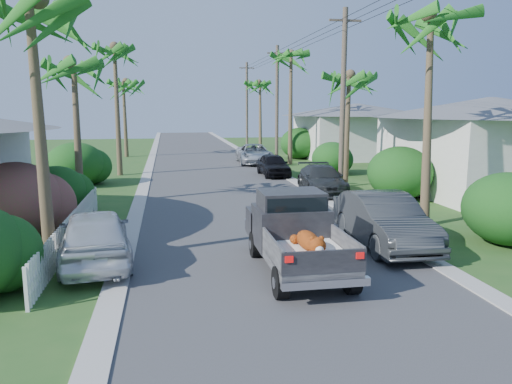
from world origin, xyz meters
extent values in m
plane|color=#28521F|center=(0.00, 0.00, 0.00)|extent=(120.00, 120.00, 0.00)
cube|color=#38383A|center=(0.00, 25.00, 0.01)|extent=(8.00, 100.00, 0.02)
cube|color=#A5A39E|center=(-4.30, 25.00, 0.03)|extent=(0.60, 100.00, 0.06)
cube|color=#A5A39E|center=(4.30, 25.00, 0.03)|extent=(0.60, 100.00, 0.06)
cylinder|color=black|center=(-0.52, -0.20, 0.38)|extent=(0.28, 0.76, 0.76)
cylinder|color=black|center=(1.18, -0.20, 0.38)|extent=(0.28, 0.76, 0.76)
cylinder|color=black|center=(-0.52, 3.05, 0.38)|extent=(0.28, 0.76, 0.76)
cylinder|color=black|center=(1.18, 3.05, 0.38)|extent=(0.28, 0.76, 0.76)
cube|color=slate|center=(0.33, 0.45, 0.62)|extent=(1.90, 2.40, 0.24)
cube|color=slate|center=(-0.59, 0.45, 1.00)|extent=(0.06, 2.40, 0.55)
cube|color=slate|center=(1.25, 0.45, 1.00)|extent=(0.06, 2.40, 0.55)
cube|color=black|center=(0.33, -0.72, 0.98)|extent=(1.92, 0.08, 0.52)
cube|color=silver|center=(0.33, -0.88, 0.55)|extent=(1.98, 0.18, 0.18)
cube|color=red|center=(-0.47, -0.77, 1.10)|extent=(0.18, 0.05, 0.14)
cube|color=red|center=(1.13, -0.77, 1.10)|extent=(0.18, 0.05, 0.14)
cube|color=black|center=(0.33, 2.30, 1.05)|extent=(1.94, 1.65, 1.10)
cube|color=black|center=(0.33, 2.30, 1.78)|extent=(1.70, 1.35, 0.55)
cube|color=black|center=(0.33, 1.63, 1.75)|extent=(1.60, 0.05, 0.45)
cube|color=black|center=(0.33, 3.55, 0.90)|extent=(1.94, 1.20, 0.80)
cube|color=white|center=(0.33, 0.45, 0.82)|extent=(1.70, 2.10, 0.16)
ellipsoid|color=#FF5E15|center=(0.33, 0.55, 1.12)|extent=(0.48, 1.25, 0.43)
sphere|color=#FF5E15|center=(0.33, -0.20, 1.20)|extent=(0.40, 0.40, 0.40)
ellipsoid|color=white|center=(0.33, 0.55, 1.02)|extent=(0.32, 0.86, 0.18)
imported|color=#2F3235|center=(3.60, 3.46, 0.82)|extent=(1.82, 5.01, 1.64)
imported|color=#272A2C|center=(4.65, 13.12, 0.69)|extent=(2.36, 4.92, 1.38)
imported|color=black|center=(3.60, 19.87, 0.69)|extent=(1.67, 4.06, 1.38)
imported|color=silver|center=(3.60, 26.86, 0.74)|extent=(2.68, 5.43, 1.48)
imported|color=silver|center=(-5.00, 3.14, 0.79)|extent=(2.47, 4.85, 1.58)
cone|color=brown|center=(-6.20, 3.00, 3.50)|extent=(0.36, 0.71, 7.01)
cone|color=brown|center=(-6.80, 12.00, 3.10)|extent=(0.36, 0.61, 6.21)
cone|color=brown|center=(-6.00, 22.00, 4.00)|extent=(0.36, 0.36, 8.00)
cone|color=brown|center=(-6.50, 34.00, 3.25)|extent=(0.36, 0.75, 6.51)
cone|color=brown|center=(6.30, 6.00, 3.75)|extent=(0.36, 0.73, 7.51)
cone|color=brown|center=(6.60, 15.00, 3.00)|extent=(0.36, 0.54, 6.01)
cone|color=brown|center=(6.20, 26.00, 4.10)|extent=(0.36, 0.36, 8.20)
cone|color=brown|center=(6.50, 40.00, 3.40)|extent=(0.36, 0.63, 6.81)
ellipsoid|color=#AD1844|center=(-7.80, 6.00, 1.30)|extent=(3.00, 3.30, 2.60)
ellipsoid|color=#113E15|center=(-7.40, 10.00, 1.00)|extent=(2.40, 2.64, 2.00)
ellipsoid|color=#113E15|center=(-8.00, 18.00, 1.20)|extent=(3.20, 3.52, 2.40)
ellipsoid|color=#113E15|center=(7.60, 3.00, 1.15)|extent=(2.80, 3.08, 2.30)
ellipsoid|color=#113E15|center=(7.80, 11.00, 1.25)|extent=(3.00, 3.30, 2.50)
ellipsoid|color=#113E15|center=(7.50, 20.00, 1.05)|extent=(2.60, 2.86, 2.10)
ellipsoid|color=#113E15|center=(8.00, 30.00, 1.30)|extent=(3.20, 3.52, 2.60)
cube|color=white|center=(-6.00, 5.50, 0.50)|extent=(0.10, 11.00, 1.00)
cube|color=silver|center=(13.00, 12.00, 1.90)|extent=(8.00, 9.00, 3.80)
cone|color=#595B60|center=(13.00, 12.00, 4.30)|extent=(6.48, 6.48, 1.00)
cube|color=silver|center=(13.00, 30.00, 1.80)|extent=(9.00, 8.00, 3.60)
cone|color=#595B60|center=(13.00, 30.00, 4.10)|extent=(6.48, 6.48, 1.00)
cylinder|color=brown|center=(5.60, 13.00, 4.50)|extent=(0.26, 0.26, 9.00)
cube|color=brown|center=(5.60, 13.00, 8.40)|extent=(1.60, 0.10, 0.10)
cylinder|color=brown|center=(5.60, 28.00, 4.50)|extent=(0.26, 0.26, 9.00)
cube|color=brown|center=(5.60, 28.00, 8.40)|extent=(1.60, 0.10, 0.10)
cylinder|color=brown|center=(5.60, 43.00, 4.50)|extent=(0.26, 0.26, 9.00)
cube|color=brown|center=(5.60, 43.00, 8.40)|extent=(1.60, 0.10, 0.10)
camera|label=1|loc=(-2.96, -10.75, 4.32)|focal=35.00mm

